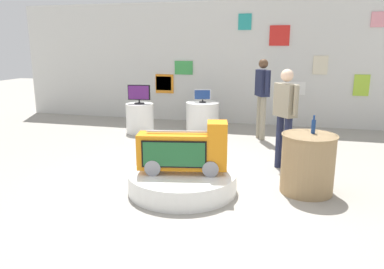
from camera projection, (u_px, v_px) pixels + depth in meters
ground_plane at (198, 188)px, 5.38m from camera, size 30.00×30.00×0.00m
back_wall_display at (242, 64)px, 9.52m from camera, size 12.46×0.13×3.11m
main_display_pedestal at (182, 181)px, 5.26m from camera, size 1.52×1.52×0.28m
novelty_firetruck_tv at (184, 152)px, 5.14m from camera, size 1.27×0.57×0.73m
display_pedestal_left_rear at (140, 118)px, 8.74m from camera, size 0.65×0.65×0.69m
tv_on_left_rear at (139, 94)px, 8.60m from camera, size 0.52×0.24×0.44m
display_pedestal_center_rear at (202, 117)px, 8.94m from camera, size 0.79×0.79×0.69m
tv_on_center_rear at (203, 95)px, 8.81m from camera, size 0.40×0.17×0.31m
side_table_round at (308, 163)px, 5.15m from camera, size 0.75×0.75×0.83m
bottle_on_side_table at (313, 126)px, 5.10m from camera, size 0.06×0.06×0.26m
shopper_browsing_near_truck at (285, 112)px, 6.01m from camera, size 0.40×0.44×1.65m
shopper_browsing_rear at (262, 93)px, 7.98m from camera, size 0.34×0.51×1.74m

